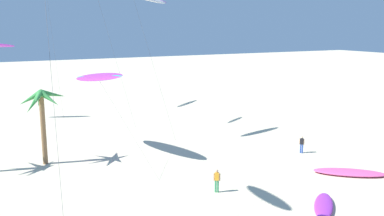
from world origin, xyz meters
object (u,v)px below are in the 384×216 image
at_px(flying_kite_0, 98,77).
at_px(person_mid_field, 302,144).
at_px(palm_tree_3, 42,104).
at_px(grounded_kite_2, 349,172).
at_px(person_far_watcher, 217,180).
at_px(grounded_kite_1, 324,206).

height_order(flying_kite_0, person_mid_field, flying_kite_0).
height_order(palm_tree_3, grounded_kite_2, palm_tree_3).
xyz_separation_m(palm_tree_3, flying_kite_0, (4.99, 0.38, 1.99)).
height_order(flying_kite_0, person_far_watcher, flying_kite_0).
height_order(person_mid_field, person_far_watcher, person_far_watcher).
relative_size(palm_tree_3, flying_kite_0, 0.50).
relative_size(person_mid_field, person_far_watcher, 0.96).
bearing_deg(grounded_kite_2, palm_tree_3, 146.18).
bearing_deg(person_mid_field, flying_kite_0, 154.00).
relative_size(palm_tree_3, grounded_kite_1, 1.63).
relative_size(palm_tree_3, person_far_watcher, 3.80).
bearing_deg(grounded_kite_1, grounded_kite_2, 30.56).
bearing_deg(person_far_watcher, palm_tree_3, 128.24).
height_order(grounded_kite_1, person_far_watcher, person_far_watcher).
bearing_deg(person_far_watcher, grounded_kite_1, -49.68).
relative_size(flying_kite_0, grounded_kite_2, 2.39).
distance_m(palm_tree_3, person_mid_field, 23.73).
bearing_deg(flying_kite_0, grounded_kite_1, -62.44).
distance_m(palm_tree_3, grounded_kite_1, 23.92).
bearing_deg(palm_tree_3, person_mid_field, -19.78).
bearing_deg(person_mid_field, person_far_watcher, -159.07).
distance_m(flying_kite_0, grounded_kite_2, 23.05).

